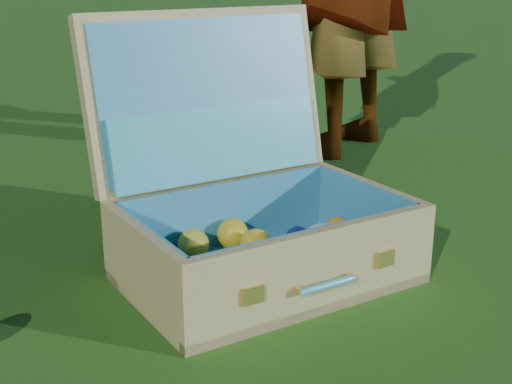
# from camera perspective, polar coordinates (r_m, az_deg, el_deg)

# --- Properties ---
(ground) EXTENTS (60.00, 60.00, 0.00)m
(ground) POSITION_cam_1_polar(r_m,az_deg,el_deg) (1.63, 5.71, -5.16)
(ground) COLOR #215114
(ground) RESTS_ON ground
(suitcase) EXTENTS (0.68, 0.63, 0.54)m
(suitcase) POSITION_cam_1_polar(r_m,az_deg,el_deg) (1.51, -0.86, -0.74)
(suitcase) COLOR tan
(suitcase) RESTS_ON ground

